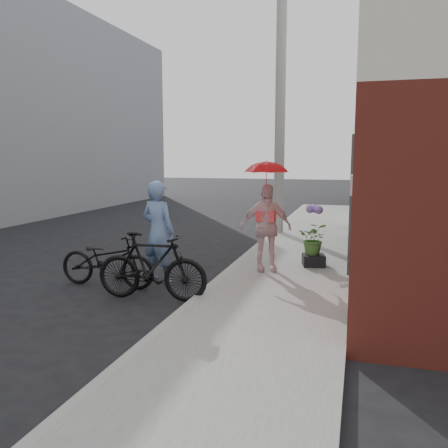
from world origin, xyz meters
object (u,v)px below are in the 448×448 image
at_px(bike_right, 152,266).
at_px(kimono_woman, 266,227).
at_px(bike_left, 107,260).
at_px(officer, 158,232).
at_px(planter, 314,260).
at_px(utility_pole, 280,110).

relative_size(bike_right, kimono_woman, 1.10).
distance_m(bike_left, kimono_woman, 2.92).
bearing_deg(bike_left, officer, -49.40).
height_order(bike_right, planter, bike_right).
xyz_separation_m(utility_pole, officer, (-1.26, -5.46, -2.59)).
bearing_deg(kimono_woman, utility_pole, 75.12).
distance_m(utility_pole, bike_right, 7.22).
relative_size(officer, bike_left, 1.02).
height_order(utility_pole, planter, utility_pole).
distance_m(utility_pole, planter, 5.32).
bearing_deg(kimono_woman, officer, -175.56).
xyz_separation_m(utility_pole, bike_left, (-1.97, -6.03, -3.03)).
bearing_deg(utility_pole, officer, -103.00).
xyz_separation_m(bike_left, kimono_woman, (2.50, 1.44, 0.47)).
relative_size(utility_pole, bike_right, 3.90).
relative_size(kimono_woman, planter, 3.88).
relative_size(officer, planter, 4.33).
distance_m(utility_pole, bike_left, 7.04).
relative_size(officer, bike_right, 1.01).
xyz_separation_m(utility_pole, planter, (1.36, -3.97, -3.27)).
bearing_deg(bike_left, bike_right, -113.05).
relative_size(bike_right, planter, 4.27).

